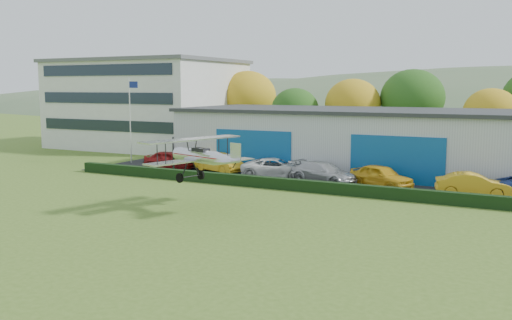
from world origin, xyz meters
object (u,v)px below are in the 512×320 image
at_px(car_4, 381,176).
at_px(car_5, 473,185).
at_px(car_0, 170,160).
at_px(car_1, 219,163).
at_px(office_block, 148,103).
at_px(car_3, 324,173).
at_px(flagpole, 131,113).
at_px(biplane, 202,155).
at_px(car_2, 276,168).
at_px(hangar, 413,142).

distance_m(car_4, car_5, 6.21).
relative_size(car_0, car_1, 0.96).
xyz_separation_m(office_block, car_3, (28.18, -15.36, -4.37)).
height_order(flagpole, car_5, flagpole).
bearing_deg(car_4, flagpole, 109.75).
bearing_deg(biplane, car_1, 134.38).
bearing_deg(car_5, car_1, 73.53).
distance_m(car_2, car_5, 14.76).
xyz_separation_m(hangar, car_1, (-14.61, -7.19, -1.81)).
bearing_deg(hangar, car_2, -140.12).
height_order(hangar, car_5, hangar).
relative_size(car_1, car_5, 1.02).
relative_size(office_block, car_0, 4.46).
height_order(hangar, car_0, hangar).
bearing_deg(car_0, flagpole, 67.30).
relative_size(hangar, office_block, 1.97).
distance_m(car_5, biplane, 17.97).
xyz_separation_m(office_block, car_1, (18.39, -14.21, -4.37)).
xyz_separation_m(car_1, car_5, (20.24, -1.45, -0.02)).
xyz_separation_m(office_block, car_5, (38.63, -15.66, -4.39)).
distance_m(car_2, car_3, 4.34).
relative_size(flagpole, biplane, 1.17).
bearing_deg(hangar, car_1, -153.79).
bearing_deg(office_block, car_0, -46.84).
relative_size(car_3, biplane, 0.79).
height_order(car_3, car_5, car_3).
bearing_deg(car_4, office_block, 89.80).
bearing_deg(hangar, car_3, -120.03).
bearing_deg(biplane, car_0, 149.65).
bearing_deg(car_4, hangar, 20.94).
distance_m(flagpole, car_3, 20.58).
height_order(car_1, biplane, biplane).
bearing_deg(office_block, biplane, -47.31).
distance_m(hangar, flagpole, 25.68).
bearing_deg(car_1, car_2, -75.50).
distance_m(car_3, car_5, 10.46).
relative_size(office_block, car_5, 4.37).
xyz_separation_m(office_block, car_0, (13.53, -14.43, -4.38)).
height_order(car_1, car_4, car_4).
xyz_separation_m(flagpole, car_0, (5.42, -1.43, -3.95)).
bearing_deg(car_3, car_0, 102.71).
height_order(car_1, car_5, car_1).
height_order(car_2, biplane, biplane).
distance_m(office_block, car_4, 36.08).
bearing_deg(car_0, biplane, -145.77).
bearing_deg(car_2, car_5, -111.58).
bearing_deg(car_3, office_block, 77.75).
xyz_separation_m(car_0, car_4, (18.90, -0.76, 0.03)).
xyz_separation_m(car_1, car_4, (14.04, -0.98, 0.03)).
distance_m(hangar, car_3, 9.80).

